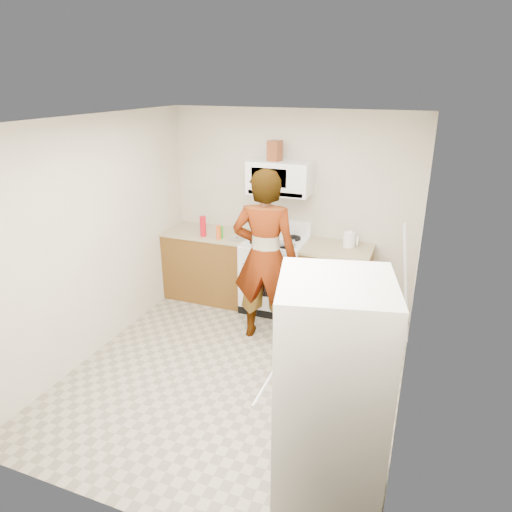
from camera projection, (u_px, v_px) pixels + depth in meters
The scene contains 20 objects.
floor at pixel (237, 371), 4.72m from camera, with size 3.60×3.60×0.00m, color gray.
back_wall at pixel (291, 210), 5.82m from camera, with size 3.20×0.02×2.50m, color beige.
right_wall at pixel (414, 284), 3.73m from camera, with size 0.02×3.60×2.50m, color beige.
cabinet_left at pixel (210, 265), 6.20m from camera, with size 1.12×0.62×0.90m, color brown.
counter_left at pixel (208, 233), 6.03m from camera, with size 1.14×0.64×0.04m, color tan.
cabinet_right at pixel (335, 285), 5.62m from camera, with size 0.80×0.62×0.90m, color brown.
counter_right at pixel (337, 249), 5.45m from camera, with size 0.82×0.64×0.04m, color tan.
gas_range at pixel (275, 273), 5.86m from camera, with size 0.76×0.65×1.13m.
microwave at pixel (280, 178), 5.54m from camera, with size 0.76×0.38×0.40m, color white.
person at pixel (265, 257), 5.02m from camera, with size 0.72×0.47×1.97m, color tan.
fridge at pixel (329, 399), 3.01m from camera, with size 0.70×0.70×1.70m, color silver.
kettle at pixel (349, 240), 5.46m from camera, with size 0.14×0.14×0.17m, color white.
jug at pixel (275, 151), 5.42m from camera, with size 0.14×0.14×0.24m, color brown.
saucepan at pixel (266, 229), 5.88m from camera, with size 0.20×0.20×0.11m, color silver.
tray at pixel (285, 244), 5.51m from camera, with size 0.25×0.16×0.05m, color white.
bottle_spray at pixel (203, 226), 5.80m from camera, with size 0.08×0.08×0.26m, color #B50D18.
bottle_hot_sauce at pixel (219, 232), 5.70m from camera, with size 0.06×0.06×0.18m, color #DA5118.
bottle_green_cap at pixel (221, 232), 5.74m from camera, with size 0.05×0.05×0.16m, color #23921A.
pot_lid at pixel (237, 238), 5.74m from camera, with size 0.25×0.25×0.01m, color silver.
broom at pixel (406, 287), 4.88m from camera, with size 0.03×0.03×1.48m, color silver.
Camera 1 is at (1.60, -3.63, 2.82)m, focal length 32.00 mm.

